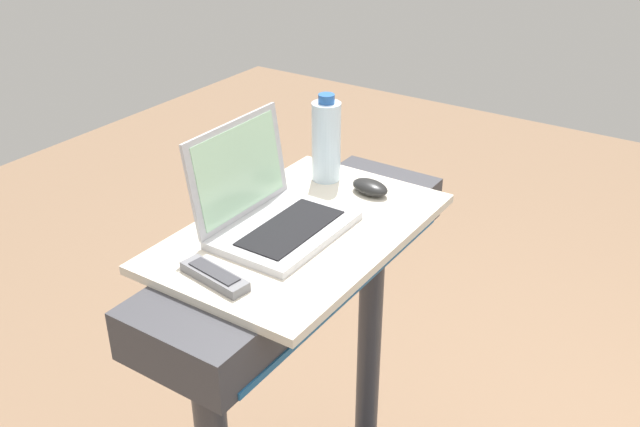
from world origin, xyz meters
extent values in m
cylinder|color=#38383D|center=(0.34, 0.70, 0.58)|extent=(0.07, 0.07, 0.86)
cube|color=#38383D|center=(0.00, 0.70, 1.07)|extent=(0.90, 0.28, 0.11)
cube|color=#0C3F19|center=(0.00, 0.56, 1.07)|extent=(0.24, 0.01, 0.06)
cube|color=#1E598C|center=(0.00, 0.56, 1.02)|extent=(0.81, 0.00, 0.02)
cube|color=beige|center=(0.00, 0.70, 1.13)|extent=(0.68, 0.44, 0.02)
cube|color=#B7B7BC|center=(-0.04, 0.71, 1.15)|extent=(0.31, 0.22, 0.02)
cube|color=black|center=(-0.04, 0.70, 1.16)|extent=(0.25, 0.12, 0.00)
cube|color=#B7B7BC|center=(-0.04, 0.84, 1.27)|extent=(0.31, 0.04, 0.22)
cube|color=#B2E0B7|center=(-0.04, 0.83, 1.27)|extent=(0.27, 0.03, 0.19)
ellipsoid|color=black|center=(0.23, 0.66, 1.16)|extent=(0.08, 0.11, 0.03)
cylinder|color=silver|center=(0.25, 0.79, 1.24)|extent=(0.07, 0.07, 0.20)
cylinder|color=#2659A5|center=(0.25, 0.79, 1.35)|extent=(0.04, 0.04, 0.02)
cube|color=slate|center=(-0.27, 0.72, 1.15)|extent=(0.07, 0.17, 0.02)
cube|color=#333338|center=(-0.27, 0.72, 1.16)|extent=(0.05, 0.12, 0.00)
camera|label=1|loc=(-1.14, -0.10, 1.92)|focal=39.88mm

